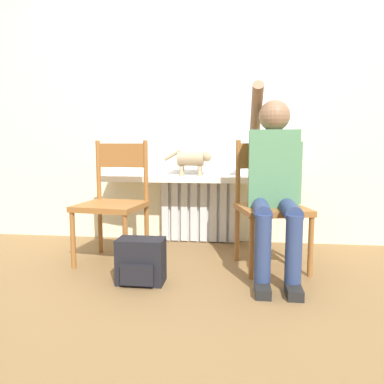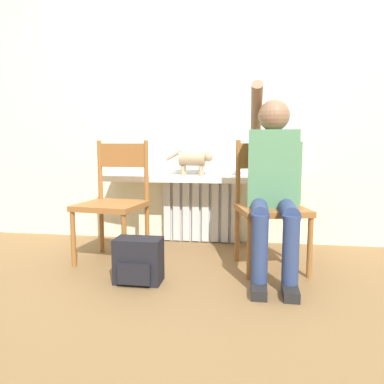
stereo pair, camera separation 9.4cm
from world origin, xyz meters
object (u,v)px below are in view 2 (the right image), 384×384
chair_left (114,200)px  person (273,177)px  backpack (138,261)px  cat (194,159)px  chair_right (270,203)px

chair_left → person: size_ratio=0.70×
chair_left → backpack: 0.64m
chair_left → backpack: bearing=-47.1°
cat → chair_left: bearing=-137.5°
chair_right → cat: 0.85m
chair_right → backpack: (-0.84, -0.45, -0.32)m
cat → backpack: 1.15m
backpack → person: bearing=21.1°
chair_right → person: 0.24m
chair_right → cat: chair_right is taller
person → backpack: person is taller
chair_right → person: bearing=-98.7°
chair_right → cat: bearing=127.7°
chair_right → backpack: chair_right is taller
chair_left → cat: size_ratio=2.20×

